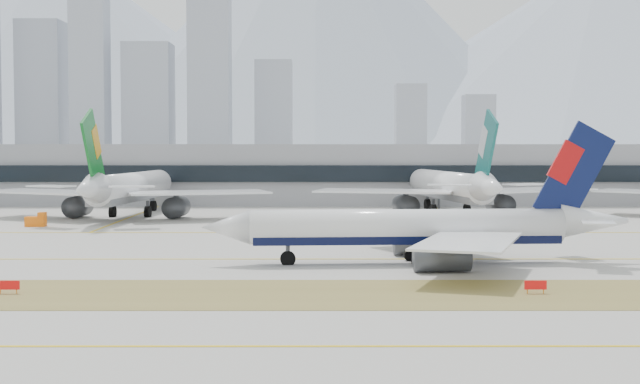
{
  "coord_description": "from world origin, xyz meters",
  "views": [
    {
      "loc": [
        4.42,
        -119.39,
        14.7
      ],
      "look_at": [
        4.61,
        18.0,
        7.5
      ],
      "focal_mm": 50.0,
      "sensor_mm": 36.0,
      "label": 1
    }
  ],
  "objects_px": {
    "widebody_cathay": "(452,188)",
    "terminal": "(302,173)",
    "taxiing_airliner": "(423,229)",
    "widebody_eva": "(128,189)"
  },
  "relations": [
    {
      "from": "widebody_eva",
      "to": "widebody_cathay",
      "type": "xyz_separation_m",
      "value": [
        66.87,
        5.79,
        0.03
      ]
    },
    {
      "from": "widebody_eva",
      "to": "widebody_cathay",
      "type": "distance_m",
      "value": 67.12
    },
    {
      "from": "widebody_cathay",
      "to": "terminal",
      "type": "distance_m",
      "value": 57.3
    },
    {
      "from": "taxiing_airliner",
      "to": "widebody_cathay",
      "type": "relative_size",
      "value": 0.89
    },
    {
      "from": "taxiing_airliner",
      "to": "widebody_cathay",
      "type": "bearing_deg",
      "value": -104.76
    },
    {
      "from": "taxiing_airliner",
      "to": "widebody_eva",
      "type": "relative_size",
      "value": 0.89
    },
    {
      "from": "widebody_cathay",
      "to": "widebody_eva",
      "type": "bearing_deg",
      "value": 86.08
    },
    {
      "from": "widebody_eva",
      "to": "widebody_cathay",
      "type": "bearing_deg",
      "value": -80.15
    },
    {
      "from": "taxiing_airliner",
      "to": "widebody_eva",
      "type": "xyz_separation_m",
      "value": [
        -51.76,
        71.11,
        1.4
      ]
    },
    {
      "from": "widebody_eva",
      "to": "terminal",
      "type": "distance_m",
      "value": 63.22
    }
  ]
}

